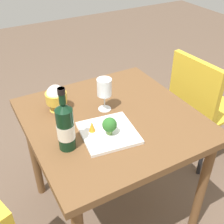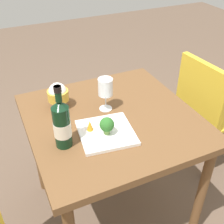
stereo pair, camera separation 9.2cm
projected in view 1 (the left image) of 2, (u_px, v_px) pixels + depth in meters
The scene contains 9 objects.
ground_plane at pixel (112, 208), 1.88m from camera, with size 8.00×8.00×0.00m, color brown.
dining_table at pixel (112, 131), 1.51m from camera, with size 0.84×0.84×0.74m.
chair_by_wall at pixel (199, 100), 1.98m from camera, with size 0.43×0.43×0.85m.
wine_bottle at pixel (65, 126), 1.20m from camera, with size 0.08×0.08×0.30m.
wine_glass at pixel (105, 88), 1.44m from camera, with size 0.08×0.08×0.18m.
rice_bowl at pixel (56, 97), 1.47m from camera, with size 0.11×0.11×0.14m.
serving_plate at pixel (108, 133), 1.34m from camera, with size 0.28×0.28×0.02m.
broccoli_floret at pixel (110, 125), 1.29m from camera, with size 0.07×0.07×0.09m.
carrot_garnish_left at pixel (92, 126), 1.32m from camera, with size 0.03×0.03×0.05m.
Camera 1 is at (-0.57, -1.03, 1.60)m, focal length 45.75 mm.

